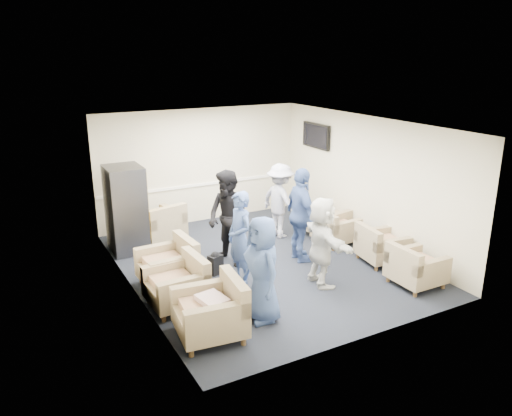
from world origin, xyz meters
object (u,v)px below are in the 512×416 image
armchair_left_mid (180,286)px  armchair_right_near (414,269)px  armchair_left_far (171,266)px  person_back_left (228,218)px  person_back_right (280,201)px  person_front_left (262,269)px  armchair_corner (160,226)px  person_mid_right (301,215)px  person_front_right (322,242)px  armchair_right_midfar (334,229)px  armchair_right_far (324,221)px  person_mid_left (240,238)px  armchair_left_near (214,313)px  vending_machine (126,209)px  armchair_right_midnear (380,247)px

armchair_left_mid → armchair_right_near: size_ratio=1.11×
armchair_left_far → person_back_left: 1.46m
armchair_left_mid → armchair_left_far: (0.12, 0.78, 0.01)m
person_back_right → armchair_left_far: bearing=100.5°
armchair_left_mid → person_front_left: bearing=41.8°
armchair_corner → armchair_left_far: bearing=62.4°
person_mid_right → person_front_right: bearing=175.3°
armchair_left_mid → armchair_right_midfar: armchair_left_mid is taller
person_back_right → armchair_left_mid: bearing=111.3°
armchair_right_far → person_mid_left: bearing=105.1°
armchair_left_near → armchair_left_far: armchair_left_near is taller
armchair_right_far → person_mid_right: 1.65m
armchair_left_mid → person_mid_left: (1.26, 0.33, 0.48)m
armchair_right_near → armchair_left_far: bearing=61.5°
armchair_right_midfar → armchair_corner: (-3.22, 1.88, 0.05)m
armchair_right_near → vending_machine: (-3.95, 4.02, 0.57)m
armchair_right_far → armchair_right_midnear: bearing=173.1°
person_mid_left → armchair_left_near: bearing=-42.0°
armchair_right_midfar → person_back_left: size_ratio=0.46×
person_mid_left → person_back_right: 2.43m
person_front_right → armchair_right_midfar: bearing=-34.4°
person_front_left → armchair_right_midnear: bearing=105.1°
armchair_left_mid → armchair_right_midfar: 3.98m
armchair_left_near → person_mid_left: 1.89m
armchair_left_far → armchair_right_far: 3.90m
vending_machine → person_mid_right: bearing=-36.9°
armchair_corner → vending_machine: size_ratio=0.62×
armchair_left_far → person_back_right: bearing=109.0°
armchair_corner → person_mid_left: bearing=89.5°
armchair_right_midfar → armchair_corner: armchair_corner is taller
vending_machine → person_back_left: person_back_left is taller
armchair_left_near → armchair_left_mid: armchair_left_near is taller
armchair_left_far → vending_machine: (-0.23, 1.96, 0.53)m
armchair_left_far → person_back_right: person_back_right is taller
armchair_left_near → armchair_right_far: (3.84, 2.64, -0.04)m
vending_machine → person_mid_right: 3.53m
person_mid_left → person_front_right: 1.43m
armchair_left_far → person_front_left: (0.84, -1.78, 0.47)m
armchair_left_near → person_mid_left: size_ratio=0.62×
armchair_left_mid → person_front_right: (2.46, -0.44, 0.45)m
vending_machine → armchair_corner: bearing=13.0°
person_front_right → armchair_corner: bearing=37.6°
armchair_right_midnear → armchair_right_midfar: armchair_right_midnear is taller
person_mid_right → person_back_right: bearing=-5.4°
vending_machine → person_front_left: bearing=-74.1°
armchair_right_midnear → armchair_corner: size_ratio=0.82×
armchair_left_far → person_back_left: person_back_left is taller
person_front_right → armchair_left_near: bearing=114.8°
armchair_left_near → armchair_right_far: 4.66m
armchair_corner → person_front_right: bearing=104.5°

